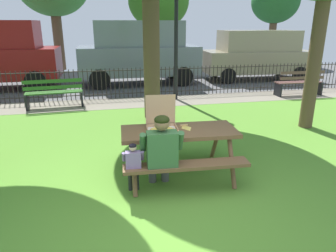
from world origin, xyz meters
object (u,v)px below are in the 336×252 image
object	(u,v)px
picnic_table_foreground	(179,140)
lamp_post_walkway	(176,16)
park_bench_right	(299,83)
far_tree_center	(159,1)
parked_car_left	(139,51)
pizza_slice_on_table	(186,127)
far_tree_midright	(275,2)
adult_at_table	(161,150)
pizza_box_open	(162,124)
child_at_table	(133,163)
parked_car_center	(257,54)
park_bench_center	(54,94)

from	to	relation	value
picnic_table_foreground	lamp_post_walkway	world-z (taller)	lamp_post_walkway
park_bench_right	far_tree_center	size ratio (longest dim) A/B	0.32
parked_car_left	far_tree_center	size ratio (longest dim) A/B	0.95
pizza_slice_on_table	far_tree_midright	bearing A→B (deg)	55.95
adult_at_table	park_bench_right	xyz separation A→B (m)	(5.79, 5.36, -0.24)
pizza_box_open	lamp_post_walkway	world-z (taller)	lamp_post_walkway
pizza_slice_on_table	far_tree_center	distance (m)	13.42
park_bench_right	adult_at_table	bearing A→B (deg)	-137.24
adult_at_table	far_tree_midright	distance (m)	16.70
adult_at_table	child_at_table	size ratio (longest dim) A/B	1.46
picnic_table_foreground	parked_car_center	xyz separation A→B (m)	(5.48, 8.17, 0.50)
picnic_table_foreground	child_at_table	distance (m)	0.93
picnic_table_foreground	parked_car_left	bearing A→B (deg)	87.58
lamp_post_walkway	far_tree_midright	world-z (taller)	far_tree_midright
child_at_table	park_bench_center	size ratio (longest dim) A/B	0.50
parked_car_left	far_tree_midright	world-z (taller)	far_tree_midright
park_bench_right	far_tree_midright	world-z (taller)	far_tree_midright
parked_car_center	far_tree_center	xyz separation A→B (m)	(-3.42, 4.92, 2.37)
pizza_slice_on_table	park_bench_center	bearing A→B (deg)	119.11
picnic_table_foreground	adult_at_table	xyz separation A→B (m)	(-0.38, -0.48, 0.06)
pizza_box_open	parked_car_center	distance (m)	9.97
picnic_table_foreground	park_bench_right	distance (m)	7.29
adult_at_table	picnic_table_foreground	bearing A→B (deg)	51.97
lamp_post_walkway	parked_car_left	world-z (taller)	lamp_post_walkway
picnic_table_foreground	far_tree_midright	world-z (taller)	far_tree_midright
park_bench_right	lamp_post_walkway	size ratio (longest dim) A/B	0.38
park_bench_right	parked_car_left	bearing A→B (deg)	146.97
park_bench_center	far_tree_center	bearing A→B (deg)	60.80
pizza_box_open	pizza_slice_on_table	xyz separation A→B (m)	(0.40, 0.06, -0.09)
lamp_post_walkway	park_bench_center	bearing A→B (deg)	-174.66
adult_at_table	child_at_table	xyz separation A→B (m)	(-0.40, -0.01, -0.16)
adult_at_table	parked_car_left	xyz separation A→B (m)	(0.72, 8.65, 0.65)
pizza_slice_on_table	park_bench_right	bearing A→B (deg)	42.16
pizza_slice_on_table	adult_at_table	distance (m)	0.77
pizza_slice_on_table	parked_car_center	world-z (taller)	parked_car_center
child_at_table	park_bench_center	bearing A→B (deg)	108.11
picnic_table_foreground	child_at_table	xyz separation A→B (m)	(-0.78, -0.49, -0.10)
picnic_table_foreground	parked_car_left	world-z (taller)	parked_car_left
far_tree_midright	adult_at_table	bearing A→B (deg)	-124.41
park_bench_right	lamp_post_walkway	world-z (taller)	lamp_post_walkway
park_bench_center	lamp_post_walkway	size ratio (longest dim) A/B	0.38
far_tree_center	parked_car_left	bearing A→B (deg)	-109.21
pizza_box_open	lamp_post_walkway	bearing A→B (deg)	74.46
child_at_table	parked_car_left	xyz separation A→B (m)	(1.12, 8.66, 0.81)
pizza_slice_on_table	child_at_table	xyz separation A→B (m)	(-0.91, -0.58, -0.28)
pizza_slice_on_table	child_at_table	distance (m)	1.11
picnic_table_foreground	pizza_slice_on_table	bearing A→B (deg)	34.02
child_at_table	far_tree_center	bearing A→B (deg)	78.20
parked_car_center	far_tree_midright	world-z (taller)	far_tree_midright
pizza_slice_on_table	park_bench_right	world-z (taller)	park_bench_right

